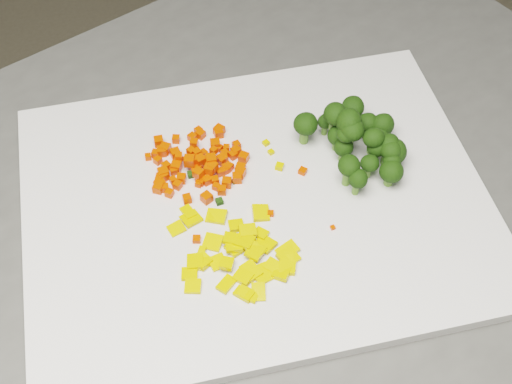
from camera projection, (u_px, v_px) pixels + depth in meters
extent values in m
cube|color=silver|center=(256.00, 202.00, 0.74)|extent=(0.47, 0.37, 0.01)
cube|color=#EB2C02|center=(156.00, 154.00, 0.76)|extent=(0.01, 0.01, 0.01)
cube|color=#EB2C02|center=(220.00, 172.00, 0.75)|extent=(0.01, 0.01, 0.01)
cube|color=#EB2C02|center=(226.00, 148.00, 0.77)|extent=(0.01, 0.01, 0.01)
cube|color=#EB2C02|center=(197.00, 153.00, 0.75)|extent=(0.01, 0.01, 0.01)
cube|color=#EB2C02|center=(169.00, 193.00, 0.73)|extent=(0.01, 0.01, 0.01)
cube|color=#EB2C02|center=(163.00, 173.00, 0.74)|extent=(0.01, 0.01, 0.01)
cube|color=#EB2C02|center=(162.00, 151.00, 0.76)|extent=(0.01, 0.01, 0.01)
cube|color=#EB2C02|center=(165.00, 150.00, 0.77)|extent=(0.01, 0.01, 0.01)
cube|color=#EB2C02|center=(226.00, 170.00, 0.75)|extent=(0.01, 0.01, 0.01)
cube|color=#EB2C02|center=(159.00, 183.00, 0.74)|extent=(0.01, 0.01, 0.01)
cube|color=#EB2C02|center=(237.00, 178.00, 0.74)|extent=(0.01, 0.01, 0.01)
cube|color=#EB2C02|center=(175.00, 153.00, 0.76)|extent=(0.01, 0.01, 0.01)
cube|color=#EB2C02|center=(186.00, 160.00, 0.76)|extent=(0.01, 0.01, 0.01)
cube|color=#EB2C02|center=(200.00, 160.00, 0.75)|extent=(0.01, 0.01, 0.01)
cube|color=#EB2C02|center=(165.00, 149.00, 0.77)|extent=(0.01, 0.01, 0.01)
cube|color=#EB2C02|center=(201.00, 182.00, 0.74)|extent=(0.01, 0.01, 0.01)
cube|color=#EB2C02|center=(236.00, 145.00, 0.77)|extent=(0.01, 0.01, 0.01)
cube|color=#EB2C02|center=(158.00, 161.00, 0.76)|extent=(0.01, 0.01, 0.01)
cube|color=#EB2C02|center=(163.00, 151.00, 0.77)|extent=(0.01, 0.01, 0.01)
cube|color=#EB2C02|center=(213.00, 167.00, 0.74)|extent=(0.01, 0.01, 0.01)
cube|color=#EB2C02|center=(160.00, 179.00, 0.74)|extent=(0.01, 0.01, 0.01)
cube|color=#EB2C02|center=(226.00, 168.00, 0.75)|extent=(0.01, 0.01, 0.01)
cube|color=#EB2C02|center=(176.00, 167.00, 0.75)|extent=(0.01, 0.01, 0.01)
cube|color=#EB2C02|center=(195.00, 159.00, 0.75)|extent=(0.01, 0.01, 0.01)
cube|color=#EB2C02|center=(176.00, 139.00, 0.78)|extent=(0.01, 0.01, 0.01)
cube|color=#EB2C02|center=(189.00, 161.00, 0.74)|extent=(0.01, 0.01, 0.01)
cube|color=#EB2C02|center=(229.00, 167.00, 0.75)|extent=(0.01, 0.01, 0.01)
cube|color=#EB2C02|center=(215.00, 145.00, 0.77)|extent=(0.01, 0.01, 0.01)
cube|color=#EB2C02|center=(191.00, 151.00, 0.75)|extent=(0.01, 0.01, 0.01)
cube|color=#EB2C02|center=(165.00, 188.00, 0.73)|extent=(0.01, 0.01, 0.01)
cube|color=#EB2C02|center=(222.00, 160.00, 0.76)|extent=(0.01, 0.01, 0.01)
cube|color=#EB2C02|center=(198.00, 164.00, 0.75)|extent=(0.01, 0.01, 0.01)
cube|color=#EB2C02|center=(200.00, 179.00, 0.74)|extent=(0.01, 0.01, 0.01)
cube|color=#EB2C02|center=(211.00, 160.00, 0.74)|extent=(0.01, 0.01, 0.01)
cube|color=#EB2C02|center=(196.00, 171.00, 0.75)|extent=(0.01, 0.01, 0.01)
cube|color=#EB2C02|center=(227.00, 183.00, 0.74)|extent=(0.01, 0.01, 0.01)
cube|color=#EB2C02|center=(210.00, 169.00, 0.74)|extent=(0.01, 0.01, 0.01)
cube|color=#EB2C02|center=(196.00, 163.00, 0.75)|extent=(0.01, 0.01, 0.01)
cube|color=#EB2C02|center=(244.00, 157.00, 0.76)|extent=(0.01, 0.01, 0.01)
cube|color=#EB2C02|center=(201.00, 134.00, 0.78)|extent=(0.01, 0.01, 0.01)
cube|color=#EB2C02|center=(159.00, 141.00, 0.77)|extent=(0.01, 0.01, 0.01)
cube|color=#EB2C02|center=(192.00, 137.00, 0.78)|extent=(0.01, 0.01, 0.01)
cube|color=#EB2C02|center=(209.00, 159.00, 0.75)|extent=(0.01, 0.01, 0.01)
cube|color=#EB2C02|center=(219.00, 148.00, 0.77)|extent=(0.01, 0.01, 0.01)
cube|color=#EB2C02|center=(222.00, 190.00, 0.73)|extent=(0.01, 0.01, 0.01)
cube|color=#EB2C02|center=(195.00, 163.00, 0.75)|extent=(0.01, 0.01, 0.01)
cube|color=#EB2C02|center=(236.00, 151.00, 0.77)|extent=(0.01, 0.01, 0.01)
cube|color=#EB2C02|center=(194.00, 155.00, 0.76)|extent=(0.01, 0.01, 0.01)
cube|color=#EB2C02|center=(194.00, 143.00, 0.76)|extent=(0.01, 0.01, 0.01)
cube|color=#EB2C02|center=(182.00, 179.00, 0.74)|extent=(0.01, 0.01, 0.01)
cube|color=#EB2C02|center=(174.00, 171.00, 0.75)|extent=(0.01, 0.01, 0.01)
cube|color=#EB2C02|center=(207.00, 198.00, 0.72)|extent=(0.01, 0.01, 0.01)
cube|color=#EB2C02|center=(198.00, 173.00, 0.74)|extent=(0.01, 0.01, 0.01)
cube|color=#EB2C02|center=(214.00, 150.00, 0.76)|extent=(0.01, 0.01, 0.01)
cube|color=#EB2C02|center=(179.00, 157.00, 0.75)|extent=(0.01, 0.01, 0.01)
cube|color=#EB2C02|center=(225.00, 153.00, 0.76)|extent=(0.01, 0.01, 0.01)
cube|color=#EB2C02|center=(199.00, 131.00, 0.78)|extent=(0.01, 0.01, 0.01)
cube|color=#EB2C02|center=(199.00, 131.00, 0.79)|extent=(0.01, 0.01, 0.01)
cube|color=#EB2C02|center=(240.00, 169.00, 0.75)|extent=(0.01, 0.01, 0.01)
cube|color=#EB2C02|center=(187.00, 199.00, 0.72)|extent=(0.01, 0.01, 0.01)
cube|color=#EB2C02|center=(166.00, 166.00, 0.75)|extent=(0.01, 0.01, 0.01)
cube|color=#EB2C02|center=(197.00, 166.00, 0.75)|extent=(0.01, 0.01, 0.01)
cube|color=#EB2C02|center=(163.00, 176.00, 0.74)|extent=(0.01, 0.01, 0.01)
cube|color=#EB2C02|center=(219.00, 133.00, 0.78)|extent=(0.01, 0.01, 0.01)
cube|color=#EB2C02|center=(161.00, 183.00, 0.74)|extent=(0.01, 0.01, 0.01)
cube|color=#EB2C02|center=(240.00, 173.00, 0.75)|extent=(0.01, 0.01, 0.01)
cube|color=#EB2C02|center=(216.00, 187.00, 0.74)|extent=(0.01, 0.01, 0.01)
cube|color=#EB2C02|center=(224.00, 157.00, 0.76)|extent=(0.01, 0.01, 0.01)
cube|color=#EB2C02|center=(148.00, 157.00, 0.76)|extent=(0.01, 0.01, 0.01)
cube|color=#EB2C02|center=(192.00, 161.00, 0.75)|extent=(0.01, 0.01, 0.01)
cube|color=#EB2C02|center=(215.00, 180.00, 0.74)|extent=(0.01, 0.01, 0.01)
cube|color=#EB2C02|center=(199.00, 184.00, 0.74)|extent=(0.01, 0.01, 0.01)
cube|color=#EB2C02|center=(173.00, 180.00, 0.74)|extent=(0.01, 0.01, 0.01)
cube|color=#EB2C02|center=(219.00, 130.00, 0.78)|extent=(0.01, 0.01, 0.01)
cube|color=#EB2C02|center=(233.00, 155.00, 0.76)|extent=(0.01, 0.01, 0.01)
cube|color=#EB2C02|center=(177.00, 185.00, 0.74)|extent=(0.01, 0.01, 0.01)
cube|color=#EB2C02|center=(158.00, 188.00, 0.73)|extent=(0.01, 0.01, 0.01)
cube|color=#EB2C02|center=(207.00, 180.00, 0.74)|extent=(0.01, 0.01, 0.01)
cube|color=#EB2C02|center=(178.00, 159.00, 0.76)|extent=(0.01, 0.01, 0.01)
cube|color=#EB2C02|center=(203.00, 153.00, 0.76)|extent=(0.01, 0.01, 0.01)
cube|color=gold|center=(261.00, 234.00, 0.70)|extent=(0.02, 0.02, 0.01)
cube|color=gold|center=(256.00, 250.00, 0.68)|extent=(0.02, 0.02, 0.01)
cube|color=gold|center=(288.00, 257.00, 0.68)|extent=(0.02, 0.02, 0.01)
cube|color=gold|center=(262.00, 274.00, 0.67)|extent=(0.02, 0.02, 0.01)
cube|color=gold|center=(287.00, 250.00, 0.69)|extent=(0.02, 0.02, 0.01)
cube|color=gold|center=(216.00, 216.00, 0.71)|extent=(0.02, 0.02, 0.01)
cube|color=gold|center=(251.00, 271.00, 0.67)|extent=(0.02, 0.02, 0.01)
cube|color=gold|center=(231.00, 239.00, 0.69)|extent=(0.02, 0.02, 0.01)
cube|color=gold|center=(265.00, 244.00, 0.69)|extent=(0.03, 0.03, 0.01)
cube|color=gold|center=(189.00, 274.00, 0.67)|extent=(0.02, 0.02, 0.00)
cube|color=gold|center=(282.00, 273.00, 0.67)|extent=(0.02, 0.02, 0.01)
cube|color=gold|center=(236.00, 248.00, 0.69)|extent=(0.02, 0.02, 0.01)
cube|color=gold|center=(218.00, 262.00, 0.68)|extent=(0.02, 0.02, 0.01)
cube|color=gold|center=(202.00, 262.00, 0.68)|extent=(0.02, 0.02, 0.01)
cube|color=gold|center=(248.00, 230.00, 0.70)|extent=(0.02, 0.01, 0.01)
cube|color=gold|center=(236.00, 226.00, 0.71)|extent=(0.02, 0.01, 0.01)
cube|color=gold|center=(258.00, 292.00, 0.66)|extent=(0.02, 0.02, 0.01)
cube|color=gold|center=(188.00, 212.00, 0.72)|extent=(0.02, 0.02, 0.01)
cube|color=gold|center=(255.00, 251.00, 0.68)|extent=(0.02, 0.02, 0.01)
cube|color=gold|center=(261.00, 213.00, 0.72)|extent=(0.02, 0.02, 0.01)
cube|color=gold|center=(226.00, 284.00, 0.66)|extent=(0.02, 0.02, 0.01)
cube|color=gold|center=(216.00, 216.00, 0.71)|extent=(0.03, 0.02, 0.01)
cube|color=gold|center=(195.00, 262.00, 0.68)|extent=(0.02, 0.02, 0.01)
cube|color=gold|center=(248.00, 294.00, 0.66)|extent=(0.02, 0.02, 0.01)
cube|color=gold|center=(287.00, 263.00, 0.68)|extent=(0.02, 0.02, 0.01)
cube|color=gold|center=(176.00, 229.00, 0.70)|extent=(0.02, 0.02, 0.01)
cube|color=gold|center=(275.00, 267.00, 0.68)|extent=(0.02, 0.02, 0.01)
cube|color=gold|center=(193.00, 286.00, 0.66)|extent=(0.02, 0.02, 0.01)
cube|color=gold|center=(272.00, 271.00, 0.67)|extent=(0.01, 0.02, 0.00)
cube|color=gold|center=(201.00, 260.00, 0.68)|extent=(0.02, 0.02, 0.01)
cube|color=gold|center=(249.00, 244.00, 0.69)|extent=(0.02, 0.02, 0.01)
cube|color=gold|center=(244.00, 241.00, 0.69)|extent=(0.02, 0.02, 0.01)
cube|color=gold|center=(244.00, 294.00, 0.66)|extent=(0.02, 0.02, 0.01)
cube|color=gold|center=(287.00, 268.00, 0.68)|extent=(0.02, 0.02, 0.01)
cube|color=gold|center=(191.00, 218.00, 0.71)|extent=(0.02, 0.02, 0.01)
cube|color=gold|center=(243.00, 277.00, 0.67)|extent=(0.02, 0.02, 0.01)
cube|color=gold|center=(227.00, 263.00, 0.67)|extent=(0.02, 0.02, 0.01)
cube|color=gold|center=(234.00, 247.00, 0.69)|extent=(0.02, 0.01, 0.01)
cube|color=gold|center=(213.00, 242.00, 0.69)|extent=(0.02, 0.02, 0.01)
cube|color=black|center=(234.00, 181.00, 0.74)|extent=(0.01, 0.01, 0.00)
cube|color=black|center=(191.00, 174.00, 0.75)|extent=(0.01, 0.01, 0.01)
cube|color=gold|center=(280.00, 166.00, 0.75)|extent=(0.01, 0.01, 0.01)
cube|color=#EB2C02|center=(333.00, 227.00, 0.71)|extent=(0.01, 0.01, 0.00)
cube|color=#EB2C02|center=(271.00, 213.00, 0.72)|extent=(0.01, 0.01, 0.00)
cube|color=#EB2C02|center=(303.00, 171.00, 0.75)|extent=(0.01, 0.01, 0.01)
cube|color=gold|center=(266.00, 143.00, 0.78)|extent=(0.01, 0.01, 0.00)
cube|color=black|center=(219.00, 201.00, 0.72)|extent=(0.01, 0.01, 0.00)
cube|color=#EB2C02|center=(197.00, 239.00, 0.70)|extent=(0.01, 0.01, 0.01)
cube|color=gold|center=(271.00, 152.00, 0.77)|extent=(0.01, 0.01, 0.00)
cube|color=gold|center=(202.00, 250.00, 0.69)|extent=(0.01, 0.01, 0.00)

